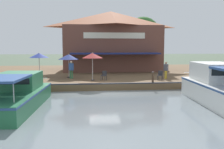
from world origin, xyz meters
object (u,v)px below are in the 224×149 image
at_px(person_mid_patio, 166,68).
at_px(patio_umbrella_near_quay_edge, 69,57).
at_px(cafe_chair_far_corner_seat, 104,75).
at_px(cafe_chair_back_row_seat, 160,75).
at_px(motorboat_far_downstream, 17,94).
at_px(motorboat_distant_upstream, 217,87).
at_px(person_at_quay_edge, 71,68).
at_px(mooring_post, 153,77).
at_px(patio_umbrella_mid_patio_left, 92,56).
at_px(cafe_chair_under_first_umbrella, 204,74).
at_px(tree_upstream_bank, 142,35).
at_px(tree_downstream_bank, 131,37).
at_px(patio_umbrella_by_entrance, 39,55).
at_px(waterfront_restaurant, 111,40).
at_px(cafe_chair_facing_river, 27,77).
at_px(person_near_entrance, 199,69).

bearing_deg(person_mid_patio, patio_umbrella_near_quay_edge, -101.53).
height_order(cafe_chair_far_corner_seat, cafe_chair_back_row_seat, same).
distance_m(motorboat_far_downstream, motorboat_distant_upstream, 12.73).
bearing_deg(person_mid_patio, person_at_quay_edge, -95.69).
bearing_deg(mooring_post, person_at_quay_edge, -117.70).
height_order(patio_umbrella_mid_patio_left, cafe_chair_back_row_seat, patio_umbrella_mid_patio_left).
height_order(cafe_chair_under_first_umbrella, tree_upstream_bank, tree_upstream_bank).
xyz_separation_m(cafe_chair_far_corner_seat, motorboat_far_downstream, (7.13, -5.87, -0.29)).
height_order(motorboat_far_downstream, tree_downstream_bank, tree_downstream_bank).
xyz_separation_m(patio_umbrella_by_entrance, patio_umbrella_near_quay_edge, (0.13, 2.90, -0.15)).
bearing_deg(tree_downstream_bank, motorboat_far_downstream, -27.07).
relative_size(waterfront_restaurant, cafe_chair_facing_river, 15.04).
relative_size(cafe_chair_far_corner_seat, motorboat_far_downstream, 0.09).
distance_m(motorboat_far_downstream, tree_upstream_bank, 25.80).
bearing_deg(person_mid_patio, cafe_chair_back_row_seat, -44.75).
bearing_deg(cafe_chair_far_corner_seat, person_mid_patio, 94.34).
bearing_deg(cafe_chair_facing_river, patio_umbrella_by_entrance, 171.65).
height_order(patio_umbrella_mid_patio_left, cafe_chair_facing_river, patio_umbrella_mid_patio_left).
distance_m(patio_umbrella_by_entrance, cafe_chair_far_corner_seat, 6.93).
bearing_deg(patio_umbrella_by_entrance, tree_downstream_bank, 136.32).
bearing_deg(mooring_post, person_near_entrance, 113.97).
relative_size(waterfront_restaurant, tree_upstream_bank, 1.68).
height_order(cafe_chair_far_corner_seat, tree_upstream_bank, tree_upstream_bank).
bearing_deg(person_mid_patio, mooring_post, -36.35).
relative_size(cafe_chair_under_first_umbrella, person_at_quay_edge, 0.50).
bearing_deg(person_near_entrance, cafe_chair_back_row_seat, -85.48).
distance_m(patio_umbrella_mid_patio_left, cafe_chair_back_row_seat, 6.52).
distance_m(patio_umbrella_mid_patio_left, person_at_quay_edge, 2.71).
height_order(person_mid_patio, mooring_post, person_mid_patio).
xyz_separation_m(cafe_chair_back_row_seat, tree_upstream_bank, (-15.14, 1.69, 4.41)).
relative_size(person_mid_patio, person_near_entrance, 1.03).
bearing_deg(patio_umbrella_mid_patio_left, mooring_post, 65.50).
xyz_separation_m(cafe_chair_facing_river, mooring_post, (1.63, 10.66, 0.01)).
relative_size(cafe_chair_far_corner_seat, person_mid_patio, 0.52).
relative_size(person_at_quay_edge, motorboat_distant_upstream, 0.19).
height_order(patio_umbrella_by_entrance, mooring_post, patio_umbrella_by_entrance).
distance_m(cafe_chair_far_corner_seat, cafe_chair_facing_river, 6.73).
bearing_deg(waterfront_restaurant, mooring_post, 9.24).
bearing_deg(tree_upstream_bank, waterfront_restaurant, -54.74).
xyz_separation_m(motorboat_far_downstream, mooring_post, (-4.80, 9.84, 0.30)).
relative_size(patio_umbrella_by_entrance, person_at_quay_edge, 1.45).
bearing_deg(cafe_chair_back_row_seat, cafe_chair_far_corner_seat, -93.88).
bearing_deg(cafe_chair_back_row_seat, cafe_chair_under_first_umbrella, 97.35).
relative_size(patio_umbrella_mid_patio_left, cafe_chair_under_first_umbrella, 2.99).
bearing_deg(person_at_quay_edge, patio_umbrella_by_entrance, -109.67).
relative_size(mooring_post, tree_downstream_bank, 0.14).
xyz_separation_m(cafe_chair_under_first_umbrella, motorboat_far_downstream, (7.37, -15.68, -0.29)).
xyz_separation_m(cafe_chair_back_row_seat, person_mid_patio, (-0.81, 0.80, 0.54)).
xyz_separation_m(person_at_quay_edge, person_near_entrance, (1.41, 12.14, -0.10)).
bearing_deg(waterfront_restaurant, person_near_entrance, 33.16).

